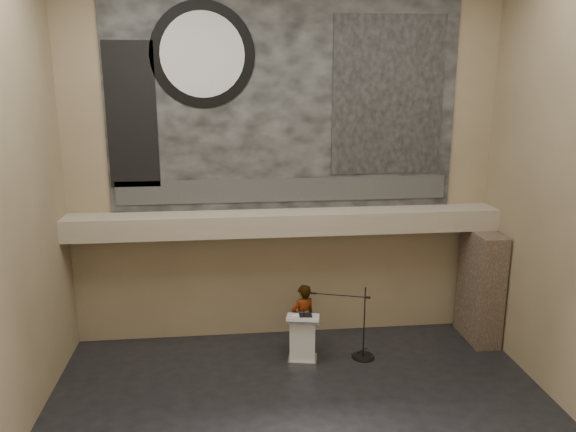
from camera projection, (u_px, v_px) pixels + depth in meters
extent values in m
plane|color=black|center=(307.00, 428.00, 10.26)|extent=(10.00, 10.00, 0.00)
cube|color=#7F6C51|center=(284.00, 164.00, 13.09)|extent=(10.00, 0.02, 8.50)
cube|color=#7F6C51|center=(370.00, 291.00, 5.37)|extent=(10.00, 0.02, 8.50)
cube|color=gray|center=(286.00, 222.00, 13.02)|extent=(10.00, 0.80, 0.50)
cylinder|color=#B2893D|center=(217.00, 237.00, 12.87)|extent=(0.04, 0.04, 0.06)
cylinder|color=#B2893D|center=(366.00, 232.00, 13.24)|extent=(0.04, 0.04, 0.06)
cube|color=black|center=(284.00, 101.00, 12.71)|extent=(8.00, 0.05, 5.00)
cube|color=#2E2E2E|center=(285.00, 190.00, 13.17)|extent=(7.76, 0.02, 0.55)
cylinder|color=black|center=(202.00, 55.00, 12.24)|extent=(2.30, 0.02, 2.30)
cylinder|color=silver|center=(202.00, 55.00, 12.22)|extent=(1.84, 0.02, 1.84)
cube|color=black|center=(388.00, 96.00, 12.90)|extent=(2.60, 0.02, 3.60)
cube|color=black|center=(132.00, 116.00, 12.38)|extent=(1.10, 0.02, 3.20)
cube|color=#403227|center=(480.00, 286.00, 13.47)|extent=(0.60, 1.40, 2.70)
cube|color=silver|center=(303.00, 359.00, 12.65)|extent=(0.72, 0.60, 0.08)
cube|color=silver|center=(303.00, 338.00, 12.52)|extent=(0.62, 0.49, 0.96)
cube|color=silver|center=(303.00, 317.00, 12.38)|extent=(0.80, 0.63, 0.13)
cube|color=black|center=(306.00, 315.00, 12.37)|extent=(0.29, 0.23, 0.04)
cube|color=white|center=(298.00, 317.00, 12.31)|extent=(0.26, 0.33, 0.00)
imported|color=silver|center=(303.00, 319.00, 12.88)|extent=(0.71, 0.61, 1.66)
cylinder|color=black|center=(363.00, 357.00, 12.83)|extent=(0.52, 0.52, 0.02)
cylinder|color=black|center=(364.00, 323.00, 12.63)|extent=(0.03, 0.03, 1.70)
cylinder|color=black|center=(339.00, 295.00, 12.59)|extent=(1.24, 0.42, 0.02)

